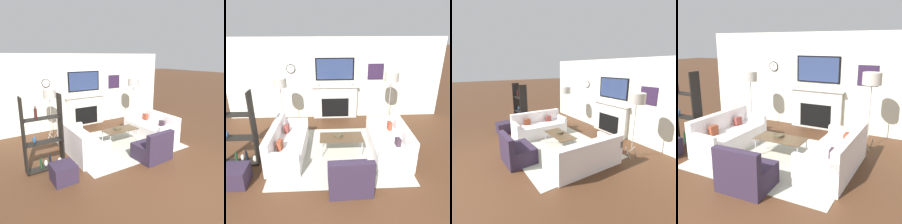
% 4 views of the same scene
% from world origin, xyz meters
% --- Properties ---
extents(ground_plane, '(60.00, 60.00, 0.00)m').
position_xyz_m(ground_plane, '(0.00, 0.00, 0.00)').
color(ground_plane, '#472B1A').
extents(fireplace_wall, '(7.26, 0.28, 2.70)m').
position_xyz_m(fireplace_wall, '(0.00, 5.10, 1.23)').
color(fireplace_wall, silver).
rests_on(fireplace_wall, ground_plane).
extents(area_rug, '(3.20, 2.67, 0.01)m').
position_xyz_m(area_rug, '(0.00, 2.71, 0.01)').
color(area_rug, '#ACAD9C').
rests_on(area_rug, ground_plane).
extents(couch_left, '(0.83, 1.89, 0.81)m').
position_xyz_m(couch_left, '(-1.30, 2.71, 0.29)').
color(couch_left, white).
rests_on(couch_left, ground_plane).
extents(couch_right, '(0.90, 1.89, 0.78)m').
position_xyz_m(couch_right, '(1.29, 2.71, 0.28)').
color(couch_right, white).
rests_on(couch_right, ground_plane).
extents(armchair, '(0.88, 0.75, 0.80)m').
position_xyz_m(armchair, '(0.14, 1.40, 0.27)').
color(armchair, '#2C2134').
rests_on(armchair, ground_plane).
extents(coffee_table, '(1.08, 0.53, 0.44)m').
position_xyz_m(coffee_table, '(0.06, 2.77, 0.41)').
color(coffee_table, '#4C3823').
rests_on(coffee_table, ground_plane).
extents(decorative_bowl, '(0.23, 0.23, 0.06)m').
position_xyz_m(decorative_bowl, '(-0.01, 2.81, 0.47)').
color(decorative_bowl, '#493B27').
rests_on(decorative_bowl, coffee_table).
extents(floor_lamp_left, '(0.38, 0.38, 1.65)m').
position_xyz_m(floor_lamp_left, '(-1.63, 4.12, 1.48)').
color(floor_lamp_left, '#9E998E').
rests_on(floor_lamp_left, ground_plane).
extents(floor_lamp_right, '(0.42, 0.42, 1.79)m').
position_xyz_m(floor_lamp_right, '(1.63, 4.12, 1.62)').
color(floor_lamp_right, '#9E998E').
rests_on(floor_lamp_right, ground_plane).
extents(shelf_unit, '(0.89, 0.28, 1.79)m').
position_xyz_m(shelf_unit, '(-2.35, 2.41, 0.79)').
color(shelf_unit, black).
rests_on(shelf_unit, ground_plane).
extents(ottoman, '(0.50, 0.50, 0.40)m').
position_xyz_m(ottoman, '(-2.19, 1.67, 0.20)').
color(ottoman, '#2C2134').
rests_on(ottoman, ground_plane).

